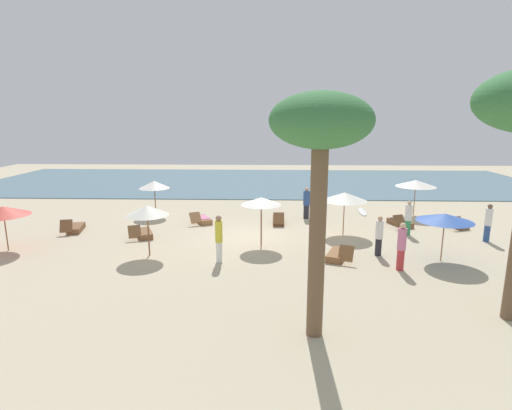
{
  "coord_description": "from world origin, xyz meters",
  "views": [
    {
      "loc": [
        0.87,
        -18.6,
        5.69
      ],
      "look_at": [
        0.18,
        2.38,
        1.1
      ],
      "focal_mm": 28.42,
      "sensor_mm": 36.0,
      "label": 1
    }
  ],
  "objects_px": {
    "lounger_5": "(144,233)",
    "umbrella_5": "(147,210)",
    "person_0": "(401,246)",
    "umbrella_2": "(154,185)",
    "umbrella_3": "(261,201)",
    "umbrella_6": "(3,211)",
    "lounger_4": "(338,255)",
    "umbrella_0": "(445,218)",
    "lounger_6": "(400,223)",
    "umbrella_1": "(416,183)",
    "person_4": "(408,218)",
    "person_3": "(306,203)",
    "surfboard": "(362,212)",
    "lounger_2": "(455,224)",
    "person_5": "(219,238)",
    "lounger_3": "(202,219)",
    "person_1": "(379,236)",
    "lounger_0": "(278,220)",
    "lounger_1": "(75,228)",
    "umbrella_4": "(345,197)",
    "palm_2": "(321,133)"
  },
  "relations": [
    {
      "from": "lounger_0",
      "to": "person_5",
      "type": "relative_size",
      "value": 0.86
    },
    {
      "from": "person_3",
      "to": "palm_2",
      "type": "relative_size",
      "value": 0.28
    },
    {
      "from": "umbrella_4",
      "to": "person_5",
      "type": "xyz_separation_m",
      "value": [
        -5.65,
        -4.12,
        -0.89
      ]
    },
    {
      "from": "lounger_5",
      "to": "umbrella_5",
      "type": "bearing_deg",
      "value": -68.34
    },
    {
      "from": "lounger_5",
      "to": "lounger_1",
      "type": "bearing_deg",
      "value": 167.64
    },
    {
      "from": "lounger_6",
      "to": "umbrella_3",
      "type": "bearing_deg",
      "value": -153.63
    },
    {
      "from": "lounger_0",
      "to": "person_3",
      "type": "xyz_separation_m",
      "value": [
        1.61,
        1.15,
        0.73
      ]
    },
    {
      "from": "lounger_6",
      "to": "person_0",
      "type": "distance_m",
      "value": 6.74
    },
    {
      "from": "lounger_4",
      "to": "umbrella_3",
      "type": "bearing_deg",
      "value": 152.88
    },
    {
      "from": "lounger_2",
      "to": "person_5",
      "type": "distance_m",
      "value": 13.11
    },
    {
      "from": "umbrella_2",
      "to": "umbrella_3",
      "type": "distance_m",
      "value": 8.33
    },
    {
      "from": "umbrella_6",
      "to": "lounger_3",
      "type": "relative_size",
      "value": 1.2
    },
    {
      "from": "person_0",
      "to": "person_3",
      "type": "xyz_separation_m",
      "value": [
        -2.86,
        7.86,
        -0.04
      ]
    },
    {
      "from": "surfboard",
      "to": "lounger_3",
      "type": "bearing_deg",
      "value": -163.27
    },
    {
      "from": "person_0",
      "to": "person_3",
      "type": "relative_size",
      "value": 1.03
    },
    {
      "from": "umbrella_0",
      "to": "lounger_5",
      "type": "relative_size",
      "value": 1.22
    },
    {
      "from": "lounger_0",
      "to": "lounger_6",
      "type": "height_order",
      "value": "lounger_0"
    },
    {
      "from": "lounger_6",
      "to": "person_4",
      "type": "relative_size",
      "value": 1.03
    },
    {
      "from": "umbrella_6",
      "to": "surfboard",
      "type": "xyz_separation_m",
      "value": [
        17.01,
        7.8,
        -1.73
      ]
    },
    {
      "from": "umbrella_4",
      "to": "umbrella_5",
      "type": "relative_size",
      "value": 1.02
    },
    {
      "from": "person_4",
      "to": "lounger_2",
      "type": "bearing_deg",
      "value": 27.56
    },
    {
      "from": "umbrella_1",
      "to": "person_3",
      "type": "xyz_separation_m",
      "value": [
        -6.4,
        -0.99,
        -1.0
      ]
    },
    {
      "from": "umbrella_0",
      "to": "lounger_4",
      "type": "distance_m",
      "value": 4.44
    },
    {
      "from": "surfboard",
      "to": "umbrella_0",
      "type": "bearing_deg",
      "value": -81.63
    },
    {
      "from": "umbrella_2",
      "to": "lounger_3",
      "type": "height_order",
      "value": "umbrella_2"
    },
    {
      "from": "umbrella_0",
      "to": "lounger_6",
      "type": "bearing_deg",
      "value": 89.66
    },
    {
      "from": "person_0",
      "to": "umbrella_5",
      "type": "bearing_deg",
      "value": 172.57
    },
    {
      "from": "umbrella_2",
      "to": "lounger_6",
      "type": "xyz_separation_m",
      "value": [
        13.62,
        -1.82,
        -1.67
      ]
    },
    {
      "from": "umbrella_6",
      "to": "lounger_4",
      "type": "bearing_deg",
      "value": -2.35
    },
    {
      "from": "person_5",
      "to": "lounger_4",
      "type": "bearing_deg",
      "value": 6.43
    },
    {
      "from": "umbrella_0",
      "to": "lounger_1",
      "type": "distance_m",
      "value": 17.25
    },
    {
      "from": "lounger_5",
      "to": "person_0",
      "type": "xyz_separation_m",
      "value": [
        11.03,
        -3.96,
        0.77
      ]
    },
    {
      "from": "palm_2",
      "to": "person_0",
      "type": "bearing_deg",
      "value": 51.8
    },
    {
      "from": "umbrella_6",
      "to": "person_0",
      "type": "xyz_separation_m",
      "value": [
        16.3,
        -1.73,
        -0.82
      ]
    },
    {
      "from": "umbrella_1",
      "to": "person_4",
      "type": "distance_m",
      "value": 4.61
    },
    {
      "from": "umbrella_1",
      "to": "umbrella_6",
      "type": "distance_m",
      "value": 21.09
    },
    {
      "from": "lounger_0",
      "to": "person_4",
      "type": "bearing_deg",
      "value": -17.63
    },
    {
      "from": "lounger_4",
      "to": "palm_2",
      "type": "height_order",
      "value": "palm_2"
    },
    {
      "from": "umbrella_0",
      "to": "lounger_2",
      "type": "height_order",
      "value": "umbrella_0"
    },
    {
      "from": "umbrella_5",
      "to": "lounger_5",
      "type": "distance_m",
      "value": 3.36
    },
    {
      "from": "lounger_4",
      "to": "person_1",
      "type": "relative_size",
      "value": 1.04
    },
    {
      "from": "lounger_1",
      "to": "person_3",
      "type": "xyz_separation_m",
      "value": [
        11.94,
        3.08,
        0.73
      ]
    },
    {
      "from": "person_4",
      "to": "lounger_0",
      "type": "bearing_deg",
      "value": 162.37
    },
    {
      "from": "lounger_5",
      "to": "person_4",
      "type": "bearing_deg",
      "value": 3.36
    },
    {
      "from": "umbrella_2",
      "to": "lounger_4",
      "type": "height_order",
      "value": "umbrella_2"
    },
    {
      "from": "lounger_6",
      "to": "person_1",
      "type": "height_order",
      "value": "person_1"
    },
    {
      "from": "umbrella_5",
      "to": "person_1",
      "type": "relative_size",
      "value": 1.27
    },
    {
      "from": "lounger_5",
      "to": "person_3",
      "type": "bearing_deg",
      "value": 25.53
    },
    {
      "from": "umbrella_2",
      "to": "umbrella_3",
      "type": "bearing_deg",
      "value": -40.88
    },
    {
      "from": "umbrella_6",
      "to": "lounger_0",
      "type": "bearing_deg",
      "value": 22.83
    }
  ]
}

